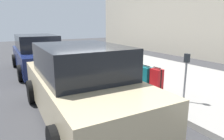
{
  "coord_description": "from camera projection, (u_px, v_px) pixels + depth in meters",
  "views": [
    {
      "loc": [
        -7.37,
        3.35,
        2.15
      ],
      "look_at": [
        -1.81,
        0.08,
        0.63
      ],
      "focal_mm": 31.91,
      "sensor_mm": 36.0,
      "label": 1
    }
  ],
  "objects": [
    {
      "name": "sidewalk_curb",
      "position": [
        139.0,
        68.0,
        9.55
      ],
      "size": [
        18.0,
        5.0,
        0.14
      ],
      "primitive_type": "cube",
      "color": "gray",
      "rests_on": "ground_plane"
    },
    {
      "name": "parking_meter",
      "position": [
        186.0,
        71.0,
        5.07
      ],
      "size": [
        0.12,
        0.09,
        1.27
      ],
      "color": "slate",
      "rests_on": "sidewalk_curb"
    },
    {
      "name": "suitcase_navy_4",
      "position": [
        117.0,
        70.0,
        7.54
      ],
      "size": [
        0.47,
        0.26,
        0.89
      ],
      "color": "navy",
      "rests_on": "sidewalk_curb"
    },
    {
      "name": "suitcase_red_0",
      "position": [
        156.0,
        81.0,
        5.79
      ],
      "size": [
        0.35,
        0.25,
        0.79
      ],
      "color": "red",
      "rests_on": "sidewalk_curb"
    },
    {
      "name": "suitcase_teal_1",
      "position": [
        145.0,
        78.0,
        6.2
      ],
      "size": [
        0.44,
        0.25,
        0.76
      ],
      "color": "#0F606B",
      "rests_on": "sidewalk_curb"
    },
    {
      "name": "parked_car_navy_1",
      "position": [
        37.0,
        54.0,
        9.05
      ],
      "size": [
        4.73,
        2.03,
        1.65
      ],
      "color": "#141E4C",
      "rests_on": "ground_plane"
    },
    {
      "name": "suitcase_black_2",
      "position": [
        135.0,
        76.0,
        6.66
      ],
      "size": [
        0.42,
        0.23,
        0.62
      ],
      "color": "black",
      "rests_on": "sidewalk_curb"
    },
    {
      "name": "suitcase_silver_3",
      "position": [
        125.0,
        71.0,
        7.05
      ],
      "size": [
        0.46,
        0.21,
        1.04
      ],
      "color": "#9EA0A8",
      "rests_on": "sidewalk_curb"
    },
    {
      "name": "parked_car_beige_0",
      "position": [
        81.0,
        84.0,
        4.59
      ],
      "size": [
        4.57,
        2.19,
        1.68
      ],
      "color": "tan",
      "rests_on": "ground_plane"
    },
    {
      "name": "fire_hydrant",
      "position": [
        102.0,
        62.0,
        8.55
      ],
      "size": [
        0.39,
        0.21,
        0.73
      ],
      "color": "#D89E0C",
      "rests_on": "sidewalk_curb"
    },
    {
      "name": "ground_plane",
      "position": [
        92.0,
        76.0,
        8.33
      ],
      "size": [
        40.0,
        40.0,
        0.0
      ],
      "primitive_type": "plane",
      "color": "#333335"
    },
    {
      "name": "bollard_post",
      "position": [
        92.0,
        61.0,
        9.01
      ],
      "size": [
        0.15,
        0.15,
        0.7
      ],
      "primitive_type": "cylinder",
      "color": "brown",
      "rests_on": "sidewalk_curb"
    },
    {
      "name": "suitcase_maroon_5",
      "position": [
        109.0,
        66.0,
        7.94
      ],
      "size": [
        0.38,
        0.24,
        0.99
      ],
      "color": "maroon",
      "rests_on": "sidewalk_curb"
    }
  ]
}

